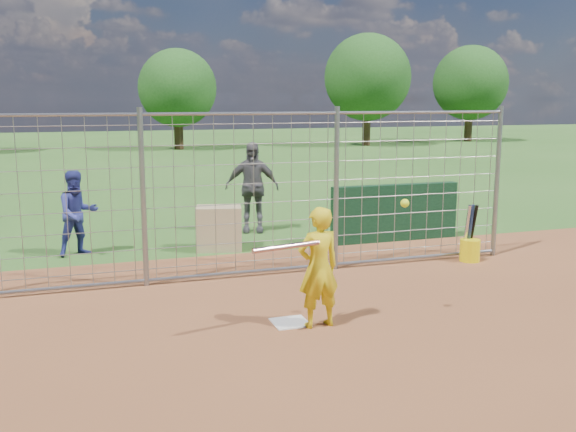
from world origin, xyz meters
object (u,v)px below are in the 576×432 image
object	(u,v)px
bystander_a	(78,213)
bucket_with_bats	(470,247)
equipment_bin	(219,228)
batter	(318,268)
bystander_b	(252,187)

from	to	relation	value
bystander_a	bucket_with_bats	size ratio (longest dim) A/B	1.54
bucket_with_bats	equipment_bin	bearing A→B (deg)	150.58
batter	bystander_a	size ratio (longest dim) A/B	0.98
bystander_b	equipment_bin	size ratio (longest dim) A/B	2.33
bystander_a	bystander_b	size ratio (longest dim) A/B	0.80
bystander_b	bucket_with_bats	distance (m)	4.60
bystander_b	equipment_bin	bearing A→B (deg)	-109.05
batter	bucket_with_bats	xyz separation A→B (m)	(3.57, 2.16, -0.49)
batter	equipment_bin	bearing A→B (deg)	-93.51
bystander_a	equipment_bin	distance (m)	2.48
equipment_bin	bucket_with_bats	world-z (taller)	bucket_with_bats
bystander_b	bucket_with_bats	size ratio (longest dim) A/B	1.91
bucket_with_bats	bystander_b	bearing A→B (deg)	128.81
batter	bucket_with_bats	distance (m)	4.20
bystander_a	bystander_b	distance (m)	3.57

